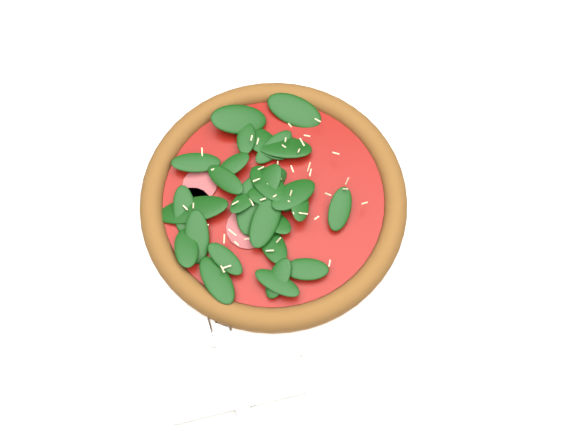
{
  "coord_description": "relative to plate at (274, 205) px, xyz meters",
  "views": [
    {
      "loc": [
        -0.02,
        -0.28,
        1.53
      ],
      "look_at": [
        -0.03,
        0.01,
        0.77
      ],
      "focal_mm": 40.0,
      "sensor_mm": 36.0,
      "label": 1
    }
  ],
  "objects": [
    {
      "name": "napkin",
      "position": [
        -0.04,
        -0.22,
        -0.0
      ],
      "size": [
        0.17,
        0.11,
        0.01
      ],
      "primitive_type": "cube",
      "rotation": [
        0.0,
        0.0,
        0.26
      ],
      "color": "white",
      "rests_on": "dining_table"
    },
    {
      "name": "pizza",
      "position": [
        0.0,
        -0.0,
        0.02
      ],
      "size": [
        0.44,
        0.44,
        0.04
      ],
      "rotation": [
        0.0,
        0.0,
        -0.37
      ],
      "color": "#9F5F26",
      "rests_on": "plate"
    },
    {
      "name": "fork",
      "position": [
        -0.05,
        -0.19,
        0.01
      ],
      "size": [
        0.07,
        0.17,
        0.0
      ],
      "rotation": [
        0.0,
        0.0,
        0.33
      ],
      "color": "silver",
      "rests_on": "napkin"
    },
    {
      "name": "ground",
      "position": [
        0.05,
        -0.03,
        -0.76
      ],
      "size": [
        6.0,
        6.0,
        0.0
      ],
      "primitive_type": "plane",
      "color": "brown",
      "rests_on": "ground"
    },
    {
      "name": "plate",
      "position": [
        0.0,
        0.0,
        0.0
      ],
      "size": [
        0.39,
        0.39,
        0.02
      ],
      "color": "white",
      "rests_on": "dining_table"
    },
    {
      "name": "dining_table",
      "position": [
        0.05,
        -0.03,
        -0.11
      ],
      "size": [
        1.21,
        0.81,
        0.75
      ],
      "color": "white",
      "rests_on": "ground"
    }
  ]
}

